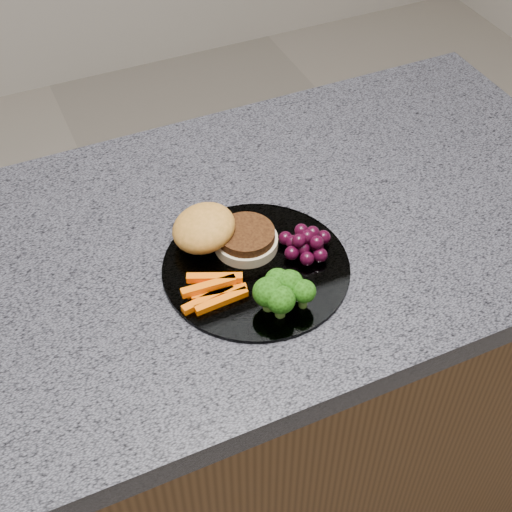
{
  "coord_description": "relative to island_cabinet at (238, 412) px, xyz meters",
  "views": [
    {
      "loc": [
        -0.27,
        -0.69,
        1.62
      ],
      "look_at": [
        0.0,
        -0.07,
        0.93
      ],
      "focal_mm": 50.0,
      "sensor_mm": 36.0,
      "label": 1
    }
  ],
  "objects": [
    {
      "name": "island_cabinet",
      "position": [
        0.0,
        0.0,
        0.0
      ],
      "size": [
        1.2,
        0.6,
        0.86
      ],
      "primitive_type": "cube",
      "color": "#55371D",
      "rests_on": "ground"
    },
    {
      "name": "countertop",
      "position": [
        0.0,
        0.0,
        0.45
      ],
      "size": [
        1.2,
        0.6,
        0.04
      ],
      "primitive_type": "cube",
      "color": "#555560",
      "rests_on": "island_cabinet"
    },
    {
      "name": "plate",
      "position": [
        0.0,
        -0.07,
        0.47
      ],
      "size": [
        0.26,
        0.26,
        0.01
      ],
      "primitive_type": "cylinder",
      "color": "white",
      "rests_on": "countertop"
    },
    {
      "name": "burger",
      "position": [
        -0.03,
        -0.01,
        0.5
      ],
      "size": [
        0.16,
        0.14,
        0.05
      ],
      "rotation": [
        0.0,
        0.0,
        -0.25
      ],
      "color": "#CBB88F",
      "rests_on": "plate"
    },
    {
      "name": "carrot_sticks",
      "position": [
        -0.07,
        -0.1,
        0.48
      ],
      "size": [
        0.09,
        0.06,
        0.02
      ],
      "rotation": [
        0.0,
        0.0,
        -0.32
      ],
      "color": "#FB6404",
      "rests_on": "plate"
    },
    {
      "name": "broccoli",
      "position": [
        0.01,
        -0.15,
        0.5
      ],
      "size": [
        0.08,
        0.07,
        0.05
      ],
      "rotation": [
        0.0,
        0.0,
        -0.05
      ],
      "color": "#598931",
      "rests_on": "plate"
    },
    {
      "name": "grape_bunch",
      "position": [
        0.08,
        -0.07,
        0.49
      ],
      "size": [
        0.08,
        0.07,
        0.04
      ],
      "rotation": [
        0.0,
        0.0,
        -0.31
      ],
      "color": "black",
      "rests_on": "plate"
    }
  ]
}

